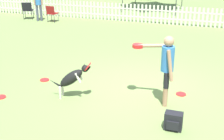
{
  "coord_description": "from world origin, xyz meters",
  "views": [
    {
      "loc": [
        1.59,
        -6.99,
        3.34
      ],
      "look_at": [
        -0.47,
        -0.76,
        0.77
      ],
      "focal_mm": 50.0,
      "sensor_mm": 36.0,
      "label": 1
    }
  ],
  "objects": [
    {
      "name": "picket_fence",
      "position": [
        -0.0,
        7.48,
        0.43
      ],
      "size": [
        26.71,
        0.04,
        0.86
      ],
      "color": "silver",
      "rests_on": "ground_plane"
    },
    {
      "name": "frisbee_midfield",
      "position": [
        -3.04,
        -1.46,
        0.01
      ],
      "size": [
        0.25,
        0.25,
        0.02
      ],
      "color": "red",
      "rests_on": "ground_plane"
    },
    {
      "name": "ground_plane",
      "position": [
        0.0,
        0.0,
        0.0
      ],
      "size": [
        240.0,
        240.0,
        0.0
      ],
      "primitive_type": "plane",
      "color": "olive"
    },
    {
      "name": "folding_chair_center",
      "position": [
        -5.82,
        6.22,
        0.47
      ],
      "size": [
        0.45,
        0.47,
        0.79
      ],
      "rotation": [
        0.0,
        0.0,
        3.1
      ],
      "color": "#333338",
      "rests_on": "ground_plane"
    },
    {
      "name": "frisbee_near_handler",
      "position": [
        -2.57,
        -0.21,
        0.01
      ],
      "size": [
        0.25,
        0.25,
        0.02
      ],
      "color": "red",
      "rests_on": "ground_plane"
    },
    {
      "name": "backpack_on_grass",
      "position": [
        1.07,
        -1.57,
        0.18
      ],
      "size": [
        0.35,
        0.26,
        0.36
      ],
      "color": "black",
      "rests_on": "ground_plane"
    },
    {
      "name": "leaping_dog",
      "position": [
        -1.39,
        -0.92,
        0.52
      ],
      "size": [
        1.05,
        0.4,
        0.92
      ],
      "rotation": [
        0.0,
        0.0,
        -1.4
      ],
      "color": "black",
      "rests_on": "ground_plane"
    },
    {
      "name": "spectator_standing",
      "position": [
        -6.52,
        6.26,
        0.93
      ],
      "size": [
        0.38,
        0.27,
        1.54
      ],
      "rotation": [
        0.0,
        0.0,
        3.62
      ],
      "color": "#474C5B",
      "rests_on": "ground_plane"
    },
    {
      "name": "frisbee_near_dog",
      "position": [
        1.04,
        0.06,
        0.01
      ],
      "size": [
        0.25,
        0.25,
        0.02
      ],
      "color": "red",
      "rests_on": "ground_plane"
    },
    {
      "name": "folding_chair_blue_left",
      "position": [
        -7.26,
        6.41,
        0.51
      ],
      "size": [
        0.62,
        0.64,
        0.86
      ],
      "rotation": [
        0.0,
        0.0,
        3.52
      ],
      "color": "#333338",
      "rests_on": "ground_plane"
    },
    {
      "name": "handler_person",
      "position": [
        0.69,
        -0.55,
        1.0
      ],
      "size": [
        1.02,
        0.51,
        1.6
      ],
      "rotation": [
        0.0,
        0.0,
        -4.54
      ],
      "color": "tan",
      "rests_on": "ground_plane"
    }
  ]
}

